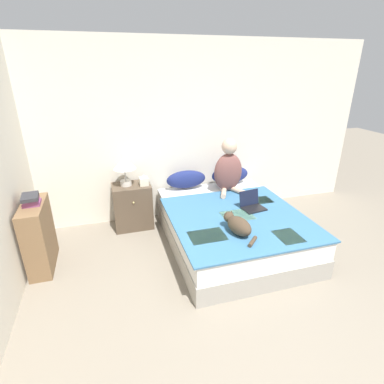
{
  "coord_description": "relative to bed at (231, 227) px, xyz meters",
  "views": [
    {
      "loc": [
        -1.26,
        -1.14,
        2.18
      ],
      "look_at": [
        -0.36,
        1.9,
        0.83
      ],
      "focal_mm": 28.0,
      "sensor_mm": 36.0,
      "label": 1
    }
  ],
  "objects": [
    {
      "name": "wall_back",
      "position": [
        -0.19,
        1.09,
        1.04
      ],
      "size": [
        5.5,
        0.05,
        2.55
      ],
      "color": "silver",
      "rests_on": "ground_plane"
    },
    {
      "name": "bed",
      "position": [
        0.0,
        0.0,
        0.0
      ],
      "size": [
        1.61,
        2.03,
        0.48
      ],
      "color": "#9E998E",
      "rests_on": "ground_plane"
    },
    {
      "name": "pillow_near",
      "position": [
        -0.35,
        0.89,
        0.38
      ],
      "size": [
        0.59,
        0.2,
        0.27
      ],
      "color": "navy",
      "rests_on": "bed"
    },
    {
      "name": "pillow_far",
      "position": [
        0.35,
        0.89,
        0.38
      ],
      "size": [
        0.59,
        0.2,
        0.27
      ],
      "color": "navy",
      "rests_on": "bed"
    },
    {
      "name": "person_sitting",
      "position": [
        0.2,
        0.62,
        0.57
      ],
      "size": [
        0.42,
        0.41,
        0.77
      ],
      "color": "brown",
      "rests_on": "bed"
    },
    {
      "name": "cat_tabby",
      "position": [
        -0.16,
        -0.54,
        0.34
      ],
      "size": [
        0.27,
        0.54,
        0.19
      ],
      "rotation": [
        0.0,
        0.0,
        1.82
      ],
      "color": "#473828",
      "rests_on": "bed"
    },
    {
      "name": "laptop_open",
      "position": [
        0.27,
        -0.02,
        0.29
      ],
      "size": [
        0.32,
        0.29,
        0.22
      ],
      "rotation": [
        0.0,
        0.0,
        0.15
      ],
      "color": "black",
      "rests_on": "bed"
    },
    {
      "name": "nightstand",
      "position": [
        -1.17,
        0.82,
        0.08
      ],
      "size": [
        0.53,
        0.41,
        0.65
      ],
      "color": "brown",
      "rests_on": "ground_plane"
    },
    {
      "name": "table_lamp",
      "position": [
        -1.23,
        0.83,
        0.7
      ],
      "size": [
        0.31,
        0.31,
        0.41
      ],
      "color": "beige",
      "rests_on": "nightstand"
    },
    {
      "name": "tissue_box",
      "position": [
        -0.99,
        0.77,
        0.46
      ],
      "size": [
        0.12,
        0.12,
        0.14
      ],
      "color": "beige",
      "rests_on": "nightstand"
    },
    {
      "name": "bookshelf",
      "position": [
        -2.29,
        0.17,
        0.16
      ],
      "size": [
        0.24,
        0.65,
        0.79
      ],
      "color": "brown",
      "rests_on": "ground_plane"
    },
    {
      "name": "book_stack_top",
      "position": [
        -2.28,
        0.17,
        0.61
      ],
      "size": [
        0.19,
        0.25,
        0.11
      ],
      "color": "#844270",
      "rests_on": "bookshelf"
    }
  ]
}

